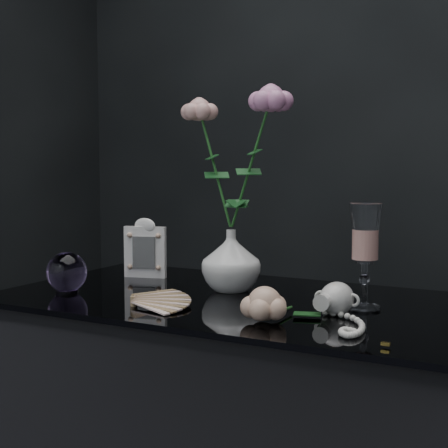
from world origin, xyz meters
The scene contains 8 objects.
vase centered at (-0.06, 0.11, 0.83)m, with size 0.13×0.13×0.14m, color white.
wine_glass centered at (0.27, 0.07, 0.87)m, with size 0.07×0.07×0.21m, color white, non-canonical shape.
picture_frame centered at (-0.33, 0.17, 0.84)m, with size 0.11×0.09×0.15m, color white, non-canonical shape.
paperweight centered at (-0.37, -0.08, 0.81)m, with size 0.09×0.09×0.09m, color #AF86D9, non-canonical shape.
paper_fan centered at (-0.15, -0.13, 0.77)m, with size 0.23×0.18×0.02m, color #FBE5C9, non-canonical shape.
loose_rose centered at (0.14, -0.12, 0.79)m, with size 0.15×0.19×0.07m, color beige, non-canonical shape.
pearl_jar centered at (0.23, 0.00, 0.80)m, with size 0.22×0.23×0.07m, color white, non-canonical shape.
roses centered at (-0.05, 0.12, 1.08)m, with size 0.25×0.10×0.37m.
Camera 1 is at (0.67, -1.25, 1.06)m, focal length 55.00 mm.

